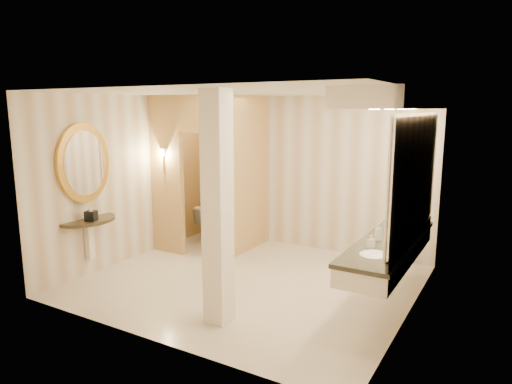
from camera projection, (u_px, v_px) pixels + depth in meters
floor at (248, 281)px, 6.65m from camera, size 4.50×4.50×0.00m
ceiling at (248, 92)px, 6.16m from camera, size 4.50×4.50×0.00m
wall_back at (306, 173)px, 8.11m from camera, size 4.50×0.02×2.70m
wall_front at (148, 220)px, 4.71m from camera, size 4.50×0.02×2.70m
wall_left at (132, 178)px, 7.52m from camera, size 0.02×4.00×2.70m
wall_right at (414, 207)px, 5.29m from camera, size 0.02×4.00×2.70m
toilet_closet at (221, 174)px, 7.78m from camera, size 1.50×1.55×2.70m
wall_sconce at (163, 154)px, 7.66m from camera, size 0.14×0.14×0.42m
vanity at (395, 180)px, 5.51m from camera, size 0.75×2.60×2.09m
console_shelf at (85, 188)px, 6.68m from camera, size 0.90×0.90×1.90m
pillar at (218, 210)px, 5.17m from camera, size 0.27×0.27×2.70m
tissue_box at (91, 216)px, 6.60m from camera, size 0.19×0.19×0.15m
toilet at (210, 222)px, 8.75m from camera, size 0.52×0.74×0.68m
soap_bottle_a at (371, 241)px, 5.33m from camera, size 0.09×0.09×0.15m
soap_bottle_b at (391, 235)px, 5.68m from camera, size 0.10×0.10×0.11m
soap_bottle_c at (378, 232)px, 5.61m from camera, size 0.10×0.10×0.22m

